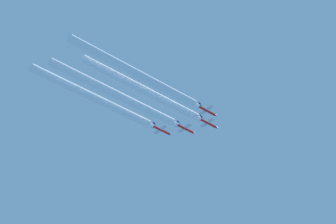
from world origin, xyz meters
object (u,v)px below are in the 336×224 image
Objects in this scene: jet_left_wingman at (186,129)px; jet_right_wingman at (207,111)px; jet_outer_left at (162,130)px; jet_lead at (209,123)px.

jet_left_wingman is 17.29m from jet_right_wingman.
jet_right_wingman is (17.24, -1.11, 0.56)m from jet_left_wingman.
jet_right_wingman is 26.30m from jet_outer_left.
jet_right_wingman is at bearing -3.68° from jet_left_wingman.
jet_outer_left is at bearing -162.39° from jet_right_wingman.
jet_outer_left is at bearing -130.71° from jet_left_wingman.
jet_left_wingman is at bearing 176.32° from jet_right_wingman.
jet_outer_left is (-25.03, -7.95, -1.31)m from jet_right_wingman.
jet_lead is 1.00× the size of jet_left_wingman.
jet_right_wingman reaches higher than jet_left_wingman.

